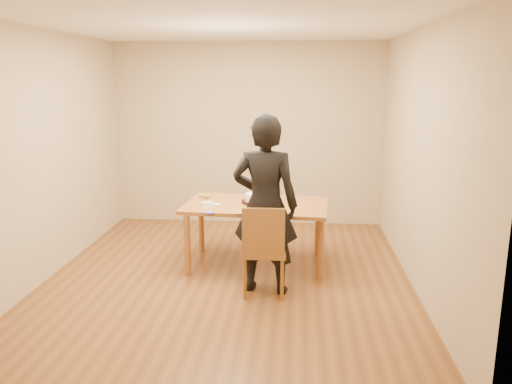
# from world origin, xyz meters

# --- Properties ---
(room_shell) EXTENTS (4.00, 4.50, 2.70)m
(room_shell) POSITION_xyz_m (0.00, 0.34, 1.35)
(room_shell) COLOR brown
(room_shell) RESTS_ON ground
(dining_table) EXTENTS (1.71, 1.09, 0.04)m
(dining_table) POSITION_xyz_m (0.28, 0.43, 0.73)
(dining_table) COLOR brown
(dining_table) RESTS_ON floor
(dining_chair) EXTENTS (0.45, 0.45, 0.04)m
(dining_chair) POSITION_xyz_m (0.43, -0.34, 0.45)
(dining_chair) COLOR brown
(dining_chair) RESTS_ON floor
(cake_plate) EXTENTS (0.32, 0.32, 0.02)m
(cake_plate) POSITION_xyz_m (0.26, 0.48, 0.76)
(cake_plate) COLOR #B60C2A
(cake_plate) RESTS_ON dining_table
(cake) EXTENTS (0.23, 0.23, 0.07)m
(cake) POSITION_xyz_m (0.26, 0.48, 0.81)
(cake) COLOR white
(cake) RESTS_ON cake_plate
(frosting_dome) EXTENTS (0.23, 0.23, 0.03)m
(frosting_dome) POSITION_xyz_m (0.26, 0.48, 0.86)
(frosting_dome) COLOR white
(frosting_dome) RESTS_ON cake
(frosting_tub) EXTENTS (0.09, 0.09, 0.08)m
(frosting_tub) POSITION_xyz_m (0.26, 0.05, 0.79)
(frosting_tub) COLOR white
(frosting_tub) RESTS_ON dining_table
(frosting_lid) EXTENTS (0.09, 0.09, 0.01)m
(frosting_lid) POSITION_xyz_m (-0.19, -0.04, 0.75)
(frosting_lid) COLOR #1C31B6
(frosting_lid) RESTS_ON dining_table
(frosting_dollop) EXTENTS (0.04, 0.04, 0.02)m
(frosting_dollop) POSITION_xyz_m (-0.19, -0.04, 0.77)
(frosting_dollop) COLOR white
(frosting_dollop) RESTS_ON frosting_lid
(ramekin_green) EXTENTS (0.09, 0.09, 0.04)m
(ramekin_green) POSITION_xyz_m (-0.16, 0.21, 0.77)
(ramekin_green) COLOR white
(ramekin_green) RESTS_ON dining_table
(ramekin_yellow) EXTENTS (0.09, 0.09, 0.04)m
(ramekin_yellow) POSITION_xyz_m (-0.26, 0.30, 0.77)
(ramekin_yellow) COLOR white
(ramekin_yellow) RESTS_ON dining_table
(ramekin_multi) EXTENTS (0.08, 0.08, 0.04)m
(ramekin_multi) POSITION_xyz_m (-0.31, 0.29, 0.77)
(ramekin_multi) COLOR white
(ramekin_multi) RESTS_ON dining_table
(candy_box_pink) EXTENTS (0.15, 0.10, 0.02)m
(candy_box_pink) POSITION_xyz_m (-0.36, 0.64, 0.76)
(candy_box_pink) COLOR #E936A5
(candy_box_pink) RESTS_ON dining_table
(candy_box_green) EXTENTS (0.16, 0.13, 0.02)m
(candy_box_green) POSITION_xyz_m (-0.37, 0.65, 0.78)
(candy_box_green) COLOR #1F921B
(candy_box_green) RESTS_ON candy_box_pink
(spatula) EXTENTS (0.16, 0.05, 0.01)m
(spatula) POSITION_xyz_m (0.16, -0.07, 0.75)
(spatula) COLOR black
(spatula) RESTS_ON dining_table
(person) EXTENTS (0.73, 0.53, 1.85)m
(person) POSITION_xyz_m (0.43, -0.30, 0.92)
(person) COLOR black
(person) RESTS_ON floor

